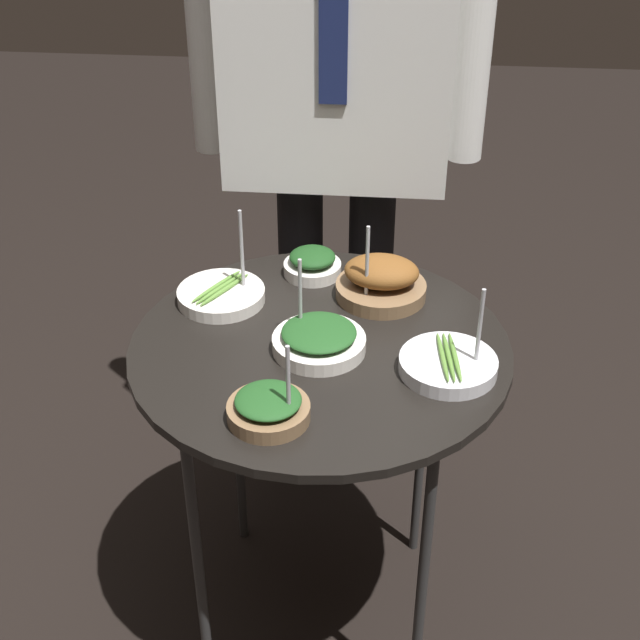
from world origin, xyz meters
The scene contains 9 objects.
ground_plane centered at (0.00, 0.00, 0.00)m, with size 8.00×8.00×0.00m, color black.
serving_cart centered at (0.00, 0.00, 0.66)m, with size 0.68×0.68×0.71m.
bowl_spinach_mid_left centered at (-0.06, -0.21, 0.73)m, with size 0.13×0.13×0.15m.
bowl_roast_back_left centered at (0.10, 0.17, 0.75)m, with size 0.17×0.17×0.17m.
bowl_spinach_mid_right centered at (0.00, -0.02, 0.73)m, with size 0.16×0.16×0.16m.
bowl_spinach_back_right centered at (-0.04, 0.24, 0.73)m, with size 0.11×0.11×0.05m.
bowl_asparagus_front_right centered at (-0.20, 0.13, 0.73)m, with size 0.17×0.17×0.18m.
bowl_asparagus_center centered at (0.22, -0.06, 0.73)m, with size 0.17×0.17×0.16m.
waiter_figure centered at (-0.01, 0.49, 1.05)m, with size 0.61×0.23×1.65m.
Camera 1 is at (0.12, -1.29, 1.61)m, focal length 50.00 mm.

